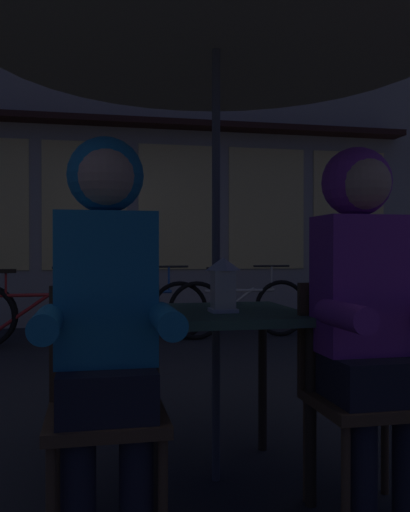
{
  "coord_description": "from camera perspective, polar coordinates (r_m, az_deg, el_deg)",
  "views": [
    {
      "loc": [
        -0.53,
        -2.31,
        1.0
      ],
      "look_at": [
        0.0,
        0.24,
        0.97
      ],
      "focal_mm": 38.41,
      "sensor_mm": 36.0,
      "label": 1
    }
  ],
  "objects": [
    {
      "name": "bicycle_third",
      "position": [
        5.94,
        -17.31,
        -5.8
      ],
      "size": [
        1.68,
        0.14,
        0.84
      ],
      "color": "black",
      "rests_on": "ground_plane"
    },
    {
      "name": "shopfront_building",
      "position": [
        7.99,
        -12.39,
        15.65
      ],
      "size": [
        10.0,
        0.93,
        6.2
      ],
      "color": "#9E9389",
      "rests_on": "ground_plane"
    },
    {
      "name": "bicycle_fifth",
      "position": [
        6.32,
        3.61,
        -5.41
      ],
      "size": [
        1.68,
        0.13,
        0.84
      ],
      "color": "black",
      "rests_on": "ground_plane"
    },
    {
      "name": "ground_plane",
      "position": [
        2.57,
        1.16,
        -22.28
      ],
      "size": [
        60.0,
        60.0,
        0.0
      ],
      "primitive_type": "plane",
      "color": "#232326"
    },
    {
      "name": "chair_right",
      "position": [
        2.25,
        15.68,
        -12.55
      ],
      "size": [
        0.4,
        0.4,
        0.87
      ],
      "color": "#513823",
      "rests_on": "ground_plane"
    },
    {
      "name": "person_right_hooded",
      "position": [
        2.14,
        16.4,
        -3.53
      ],
      "size": [
        0.45,
        0.56,
        1.4
      ],
      "color": "black",
      "rests_on": "ground_plane"
    },
    {
      "name": "patio_umbrella",
      "position": [
        2.6,
        1.17,
        24.61
      ],
      "size": [
        2.1,
        2.1,
        2.31
      ],
      "color": "#4C4C51",
      "rests_on": "ground_plane"
    },
    {
      "name": "bicycle_fourth",
      "position": [
        6.11,
        -7.4,
        -5.62
      ],
      "size": [
        1.68,
        0.15,
        0.84
      ],
      "color": "black",
      "rests_on": "ground_plane"
    },
    {
      "name": "chair_left",
      "position": [
        2.01,
        -10.27,
        -14.11
      ],
      "size": [
        0.4,
        0.4,
        0.87
      ],
      "color": "#513823",
      "rests_on": "ground_plane"
    },
    {
      "name": "person_left_hooded",
      "position": [
        1.89,
        -10.24,
        -4.04
      ],
      "size": [
        0.45,
        0.56,
        1.4
      ],
      "color": "black",
      "rests_on": "ground_plane"
    },
    {
      "name": "lantern",
      "position": [
        2.3,
        1.9,
        -2.87
      ],
      "size": [
        0.11,
        0.11,
        0.23
      ],
      "color": "white",
      "rests_on": "cafe_table"
    },
    {
      "name": "cafe_table",
      "position": [
        2.4,
        1.16,
        -8.08
      ],
      "size": [
        0.72,
        0.72,
        0.74
      ],
      "color": "#42664C",
      "rests_on": "ground_plane"
    }
  ]
}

